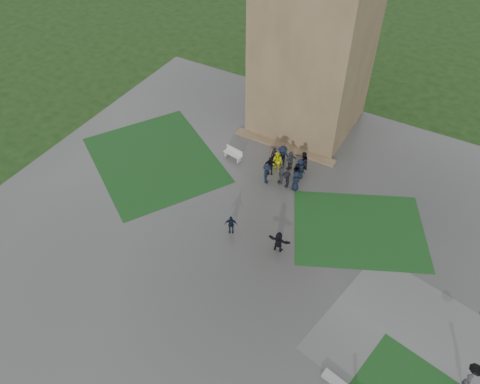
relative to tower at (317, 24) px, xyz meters
The scene contains 11 objects.
ground 17.49m from the tower, 90.00° to the right, with size 120.00×120.00×0.00m, color black.
plaza 15.81m from the tower, 90.00° to the right, with size 34.00×34.00×0.02m, color #383836.
lawn_inset_left 16.55m from the tower, 127.69° to the right, with size 11.00×9.00×0.01m, color #123515.
lawn_inset_right 15.90m from the tower, 49.64° to the right, with size 9.00×7.00×0.01m, color #123515.
tower is the anchor object (origin of this frame).
tower_plinth 9.90m from the tower, 90.00° to the right, with size 9.00×0.80×0.22m, color brown.
bench 11.84m from the tower, 111.63° to the right, with size 1.68×0.77×0.94m.
visitor_cluster 11.07m from the tower, 79.60° to the right, with size 3.39×3.69×2.54m.
pedestrian_mid 16.79m from the tower, 86.82° to the right, with size 0.88×0.50×1.50m, color black.
pedestrian_near 17.15m from the tower, 73.16° to the right, with size 1.52×0.55×1.64m, color black.
pedestrian_path 25.88m from the tower, 46.52° to the right, with size 0.68×0.68×2.24m.
Camera 1 is at (11.96, -17.94, 24.69)m, focal length 35.00 mm.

